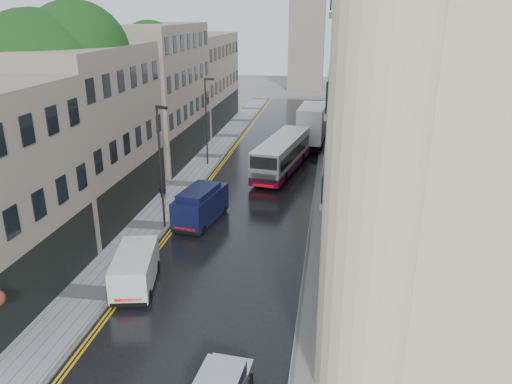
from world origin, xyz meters
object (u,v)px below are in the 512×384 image
(navy_van, at_px, (176,212))
(lamp_post_near, at_px, (161,169))
(pedestrian, at_px, (162,187))
(white_lorry, at_px, (299,129))
(white_van, at_px, (112,286))
(cream_bus, at_px, (259,163))
(tree_near, at_px, (45,115))
(tree_far, at_px, (130,94))
(lamp_post_far, at_px, (206,123))

(navy_van, relative_size, lamp_post_near, 0.63)
(navy_van, bearing_deg, pedestrian, 126.87)
(white_lorry, xyz_separation_m, white_van, (-6.70, -29.27, -1.18))
(white_van, height_order, navy_van, navy_van)
(cream_bus, xyz_separation_m, lamp_post_near, (-4.57, -10.44, 2.53))
(tree_near, xyz_separation_m, white_van, (8.20, -9.71, -5.96))
(pedestrian, bearing_deg, white_van, 77.24)
(cream_bus, bearing_deg, white_lorry, 85.45)
(lamp_post_near, bearing_deg, pedestrian, 134.74)
(tree_near, height_order, cream_bus, tree_near)
(tree_near, bearing_deg, tree_far, 88.68)
(pedestrian, bearing_deg, navy_van, 95.16)
(white_lorry, xyz_separation_m, navy_van, (-6.21, -20.70, -0.89))
(tree_far, bearing_deg, white_van, -70.82)
(navy_van, distance_m, pedestrian, 6.09)
(tree_near, bearing_deg, lamp_post_far, 61.29)
(white_lorry, bearing_deg, pedestrian, -116.65)
(tree_near, xyz_separation_m, lamp_post_far, (7.15, 13.06, -3.02))
(navy_van, relative_size, pedestrian, 3.21)
(tree_near, distance_m, pedestrian, 9.48)
(tree_far, xyz_separation_m, white_van, (7.90, -22.71, -5.25))
(cream_bus, distance_m, pedestrian, 8.35)
(cream_bus, xyz_separation_m, white_lorry, (2.54, 10.01, 0.69))
(white_van, height_order, lamp_post_near, lamp_post_near)
(pedestrian, bearing_deg, lamp_post_near, 87.87)
(white_lorry, relative_size, lamp_post_near, 1.05)
(tree_near, bearing_deg, navy_van, -7.39)
(tree_far, distance_m, pedestrian, 11.67)
(white_lorry, distance_m, white_van, 30.05)
(tree_far, relative_size, cream_bus, 1.17)
(tree_far, bearing_deg, lamp_post_near, -61.68)
(navy_van, xyz_separation_m, pedestrian, (-2.78, 5.40, -0.39))
(navy_van, bearing_deg, lamp_post_near, 174.81)
(lamp_post_near, relative_size, lamp_post_far, 1.02)
(white_lorry, relative_size, white_van, 1.92)
(tree_near, bearing_deg, white_lorry, 52.72)
(tree_far, xyz_separation_m, white_lorry, (14.60, 6.57, -4.07))
(tree_near, xyz_separation_m, navy_van, (8.69, -1.13, -5.67))
(navy_van, distance_m, lamp_post_far, 14.51)
(tree_near, xyz_separation_m, pedestrian, (5.91, 4.27, -6.06))
(white_lorry, bearing_deg, lamp_post_far, -136.17)
(pedestrian, bearing_deg, tree_near, 13.81)
(white_lorry, relative_size, navy_van, 1.66)
(white_lorry, distance_m, pedestrian, 17.78)
(white_lorry, bearing_deg, cream_bus, -100.46)
(white_van, height_order, pedestrian, white_van)
(tree_far, height_order, lamp_post_far, tree_far)
(tree_far, xyz_separation_m, cream_bus, (12.05, -3.44, -4.76))
(lamp_post_far, bearing_deg, white_lorry, 39.61)
(cream_bus, height_order, lamp_post_near, lamp_post_near)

